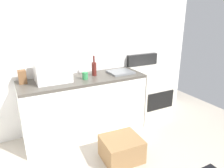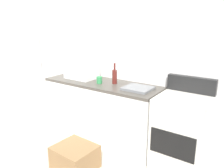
# 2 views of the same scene
# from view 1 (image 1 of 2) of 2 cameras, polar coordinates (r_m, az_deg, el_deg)

# --- Properties ---
(wall_back) EXTENTS (5.00, 0.10, 2.60)m
(wall_back) POSITION_cam_1_polar(r_m,az_deg,el_deg) (3.21, -15.48, 9.32)
(wall_back) COLOR silver
(wall_back) RESTS_ON ground_plane
(kitchen_counter) EXTENTS (1.80, 0.60, 0.90)m
(kitchen_counter) POSITION_cam_1_polar(r_m,az_deg,el_deg) (3.21, -7.53, -6.07)
(kitchen_counter) COLOR white
(kitchen_counter) RESTS_ON ground_plane
(stove_oven) EXTENTS (0.60, 0.61, 1.10)m
(stove_oven) POSITION_cam_1_polar(r_m,az_deg,el_deg) (3.76, 10.13, -2.19)
(stove_oven) COLOR silver
(stove_oven) RESTS_ON ground_plane
(microwave) EXTENTS (0.46, 0.34, 0.27)m
(microwave) POSITION_cam_1_polar(r_m,az_deg,el_deg) (2.94, -15.86, 3.16)
(microwave) COLOR white
(microwave) RESTS_ON kitchen_counter
(sink_basin) EXTENTS (0.36, 0.32, 0.03)m
(sink_basin) POSITION_cam_1_polar(r_m,az_deg,el_deg) (3.28, 2.33, 3.26)
(sink_basin) COLOR slate
(sink_basin) RESTS_ON kitchen_counter
(wine_bottle) EXTENTS (0.07, 0.07, 0.30)m
(wine_bottle) POSITION_cam_1_polar(r_m,az_deg,el_deg) (3.14, -4.92, 4.28)
(wine_bottle) COLOR #591E19
(wine_bottle) RESTS_ON kitchen_counter
(coffee_mug) EXTENTS (0.08, 0.08, 0.10)m
(coffee_mug) POSITION_cam_1_polar(r_m,az_deg,el_deg) (2.98, -7.36, 2.24)
(coffee_mug) COLOR #338C4C
(coffee_mug) RESTS_ON kitchen_counter
(knife_block) EXTENTS (0.10, 0.10, 0.18)m
(knife_block) POSITION_cam_1_polar(r_m,az_deg,el_deg) (3.01, -23.29, 1.78)
(knife_block) COLOR brown
(knife_block) RESTS_ON kitchen_counter
(cardboard_box_medium) EXTENTS (0.51, 0.46, 0.30)m
(cardboard_box_medium) POSITION_cam_1_polar(r_m,az_deg,el_deg) (2.79, 2.59, -17.23)
(cardboard_box_medium) COLOR olive
(cardboard_box_medium) RESTS_ON ground_plane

